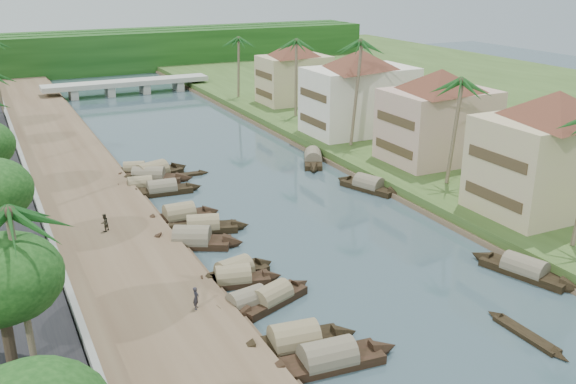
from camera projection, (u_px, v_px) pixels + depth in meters
name	position (u px, v px, depth m)	size (l,w,h in m)	color
ground	(342.00, 253.00, 49.57)	(220.00, 220.00, 0.00)	#354950
left_bank	(84.00, 199.00, 59.69)	(10.00, 180.00, 0.80)	brown
right_bank	(395.00, 152.00, 74.20)	(16.00, 180.00, 1.20)	#324C1E
retaining_wall	(35.00, 197.00, 57.62)	(0.40, 180.00, 1.10)	slate
treeline	(95.00, 52.00, 132.80)	(120.00, 14.00, 8.00)	#10340E
bridge	(127.00, 84.00, 109.88)	(28.00, 4.00, 2.40)	#A5A59B
building_near	(552.00, 150.00, 53.66)	(14.85, 14.85, 10.20)	tan
building_mid	(439.00, 114.00, 67.69)	(14.11, 14.11, 9.70)	tan
building_far	(360.00, 91.00, 79.03)	(15.59, 15.59, 10.20)	silver
building_distant	(294.00, 72.00, 96.53)	(12.62, 12.62, 9.20)	tan
sampan_0	(328.00, 360.00, 35.40)	(9.00, 2.60, 2.32)	black
sampan_1	(294.00, 342.00, 37.08)	(8.29, 2.90, 2.39)	black
sampan_2	(272.00, 298.00, 41.95)	(7.35, 4.03, 1.97)	black
sampan_3	(247.00, 303.00, 41.40)	(7.17, 2.59, 1.93)	black
sampan_4	(233.00, 279.00, 44.51)	(7.24, 3.17, 2.04)	black
sampan_5	(234.00, 273.00, 45.40)	(7.08, 3.12, 2.20)	black
sampan_6	(192.00, 241.00, 50.69)	(8.31, 5.66, 2.47)	black
sampan_7	(203.00, 227.00, 53.42)	(8.01, 3.83, 2.11)	black
sampan_8	(179.00, 216.00, 55.66)	(7.54, 2.09, 2.32)	black
sampan_9	(162.00, 190.00, 62.20)	(8.16, 2.28, 2.06)	black
sampan_10	(140.00, 186.00, 63.31)	(7.08, 2.54, 1.95)	black
sampan_11	(152.00, 174.00, 66.96)	(9.24, 4.91, 2.56)	black
sampan_12	(149.00, 177.00, 65.92)	(9.14, 5.69, 2.22)	black
sampan_13	(134.00, 170.00, 68.26)	(6.64, 3.20, 1.84)	black
sampan_14	(524.00, 270.00, 45.80)	(4.17, 8.84, 2.13)	black
sampan_15	(369.00, 186.00, 63.30)	(4.48, 8.25, 2.20)	black
sampan_16	(313.00, 159.00, 72.18)	(5.75, 9.04, 2.25)	black
canoe_0	(526.00, 335.00, 38.37)	(0.98, 6.41, 0.85)	black
canoe_1	(249.00, 306.00, 41.67)	(5.68, 1.55, 0.91)	black
canoe_2	(182.00, 176.00, 67.39)	(6.04, 1.04, 0.88)	black
palm_1	(457.00, 83.00, 58.55)	(3.20, 3.20, 11.40)	#74624D
palm_2	(356.00, 45.00, 70.95)	(3.20, 3.20, 13.36)	#74624D
palm_3	(296.00, 42.00, 85.88)	(3.20, 3.20, 11.85)	#74624D
palm_4	(11.00, 215.00, 29.85)	(3.20, 3.20, 10.37)	#74624D
palm_7	(237.00, 40.00, 99.09)	(3.20, 3.20, 10.69)	#74624D
tree_6	(387.00, 89.00, 82.35)	(4.03, 4.03, 6.59)	#4A382A
person_near	(196.00, 298.00, 39.72)	(0.54, 0.35, 1.47)	#27252C
person_far	(104.00, 223.00, 51.34)	(0.71, 0.55, 1.45)	#373326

